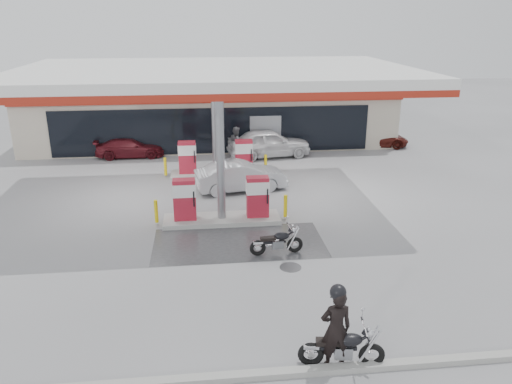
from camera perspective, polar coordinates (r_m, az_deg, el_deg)
ground at (r=17.72m, az=-3.60°, el=-5.89°), size 90.00×90.00×0.00m
wet_patch at (r=17.75m, az=-1.98°, el=-5.82°), size 6.00×3.00×0.00m
drain_cover at (r=16.15m, az=3.96°, el=-8.57°), size 0.70×0.70×0.01m
kerb at (r=11.75m, az=-1.69°, el=-20.31°), size 28.00×0.25×0.15m
store_building at (r=32.42m, az=-5.17°, el=9.54°), size 22.00×8.22×4.00m
canopy at (r=21.13m, az=-4.64°, el=13.16°), size 16.00×10.02×5.51m
pump_island_near at (r=19.28m, az=-3.96°, el=-1.44°), size 5.14×1.30×1.78m
pump_island_far at (r=24.97m, az=-4.60°, el=3.47°), size 5.14×1.30×1.78m
main_motorcycle at (r=12.03m, az=9.92°, el=-17.25°), size 1.99×0.76×1.02m
biker_main at (r=11.69m, az=9.11°, el=-15.20°), size 0.74×0.51×1.97m
parked_motorcycle at (r=16.80m, az=2.46°, el=-5.78°), size 1.84×0.70×0.94m
sedan_white at (r=28.29m, az=1.49°, el=5.62°), size 4.88×2.54×1.59m
attendant at (r=27.68m, az=-2.24°, el=5.59°), size 0.81×0.98×1.86m
hatchback_silver at (r=22.74m, az=-1.74°, el=1.83°), size 4.31×2.13×1.36m
parked_car_left at (r=29.15m, az=-14.20°, el=4.96°), size 3.85×1.67×1.10m
parked_car_right at (r=31.51m, az=13.66°, el=6.01°), size 3.94×2.25×1.04m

